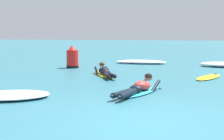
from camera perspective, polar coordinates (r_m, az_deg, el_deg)
name	(u,v)px	position (r m, az deg, el deg)	size (l,w,h in m)	color
ground_plane	(165,66)	(15.73, 9.85, 0.80)	(120.00, 120.00, 0.00)	#2D6B7A
surfer_near	(140,88)	(8.36, 5.24, -3.42)	(1.21, 2.43, 0.55)	#2DB2D1
surfer_far	(105,72)	(11.77, -1.41, -0.44)	(1.48, 2.49, 0.55)	yellow
drifting_surfboard	(209,77)	(11.76, 17.64, -1.27)	(1.31, 1.96, 0.16)	yellow
whitewater_front	(223,65)	(15.88, 20.03, 0.96)	(2.25, 1.36, 0.24)	white
whitewater_mid_left	(141,62)	(16.60, 5.44, 1.51)	(2.74, 0.97, 0.20)	white
whitewater_back	(11,95)	(8.14, -18.30, -4.52)	(2.21, 1.81, 0.16)	white
channel_marker_buoy	(72,59)	(14.59, -7.41, 2.11)	(0.58, 0.58, 1.09)	red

